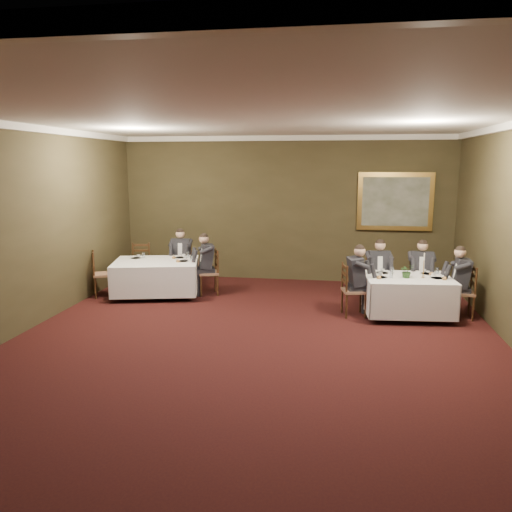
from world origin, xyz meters
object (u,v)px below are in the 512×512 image
(chair_main_backleft, at_px, (377,291))
(chair_main_endright, at_px, (462,303))
(diner_main_backright, at_px, (420,281))
(diner_main_endright, at_px, (462,291))
(chair_sec_endleft, at_px, (103,283))
(centerpiece, at_px, (407,270))
(chair_main_backright, at_px, (419,291))
(diner_main_backleft, at_px, (377,280))
(chair_main_endleft, at_px, (353,301))
(diner_sec_backright, at_px, (182,264))
(diner_sec_endright, at_px, (208,272))
(table_second, at_px, (156,275))
(chair_sec_endright, at_px, (209,282))
(candlestick, at_px, (424,268))
(painting, at_px, (395,202))
(chair_sec_backright, at_px, (182,273))
(chair_sec_backleft, at_px, (141,274))
(diner_main_endleft, at_px, (354,289))
(table_main, at_px, (407,293))

(chair_main_backleft, relative_size, chair_main_endright, 1.00)
(diner_main_backright, relative_size, diner_main_endright, 1.00)
(chair_sec_endleft, xyz_separation_m, centerpiece, (6.27, -0.56, 0.62))
(chair_main_backright, bearing_deg, chair_main_endright, 133.19)
(chair_main_backright, height_order, centerpiece, centerpiece)
(diner_main_backleft, relative_size, chair_main_endleft, 1.35)
(chair_main_backright, height_order, diner_sec_backright, diner_sec_backright)
(chair_main_backright, relative_size, diner_main_endright, 0.74)
(chair_main_endleft, bearing_deg, diner_sec_endright, -120.99)
(chair_main_endright, distance_m, chair_sec_endleft, 7.32)
(table_second, relative_size, chair_sec_endright, 2.06)
(chair_main_backright, xyz_separation_m, candlestick, (-0.10, -0.87, 0.66))
(candlestick, distance_m, painting, 2.89)
(chair_main_endleft, xyz_separation_m, centerpiece, (0.96, 0.02, 0.62))
(chair_sec_backright, xyz_separation_m, painting, (4.93, 0.90, 1.69))
(chair_sec_backright, bearing_deg, chair_main_endright, 158.97)
(diner_main_endright, xyz_separation_m, chair_sec_endright, (-5.07, 0.93, -0.23))
(chair_main_endright, bearing_deg, chair_sec_backleft, 81.26)
(chair_main_backleft, bearing_deg, chair_sec_endleft, -6.84)
(chair_main_backright, bearing_deg, chair_sec_backright, -6.69)
(chair_main_backright, height_order, chair_sec_endleft, same)
(chair_sec_endleft, bearing_deg, table_second, 77.25)
(diner_sec_backright, relative_size, chair_sec_endright, 1.35)
(diner_main_backleft, distance_m, diner_main_endright, 1.63)
(chair_sec_endleft, xyz_separation_m, candlestick, (6.57, -0.52, 0.66))
(diner_main_endleft, distance_m, chair_sec_endleft, 5.36)
(chair_main_endright, distance_m, diner_sec_endright, 5.19)
(table_second, xyz_separation_m, candlestick, (5.46, -0.78, 0.49))
(diner_main_endright, height_order, diner_sec_endright, same)
(chair_sec_endleft, bearing_deg, chair_main_endright, 60.89)
(chair_main_backleft, bearing_deg, diner_main_endright, 145.30)
(table_main, height_order, chair_main_endright, chair_main_endright)
(diner_main_backleft, xyz_separation_m, diner_sec_endright, (-3.61, 0.25, 0.00))
(diner_main_endleft, xyz_separation_m, diner_sec_endright, (-3.11, 1.09, 0.00))
(table_main, relative_size, diner_main_backleft, 1.25)
(chair_main_endright, relative_size, chair_sec_backleft, 1.00)
(diner_main_endright, bearing_deg, chair_main_backright, 42.81)
(chair_main_endright, bearing_deg, painting, 24.41)
(chair_sec_endright, distance_m, painting, 4.72)
(chair_main_backright, height_order, chair_sec_backleft, same)
(chair_main_endright, xyz_separation_m, centerpiece, (-1.04, -0.14, 0.62))
(diner_sec_backright, distance_m, chair_sec_endright, 1.15)
(diner_main_backleft, bearing_deg, diner_sec_backright, -22.16)
(chair_sec_endleft, bearing_deg, chair_main_backleft, 66.88)
(chair_main_endright, height_order, diner_sec_backright, diner_sec_backright)
(diner_sec_backright, distance_m, candlestick, 5.51)
(diner_main_backright, xyz_separation_m, diner_sec_endright, (-4.46, 0.18, 0.00))
(diner_sec_backright, bearing_deg, diner_main_backright, 164.95)
(diner_sec_backright, height_order, candlestick, diner_sec_backright)
(table_second, distance_m, painting, 5.75)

